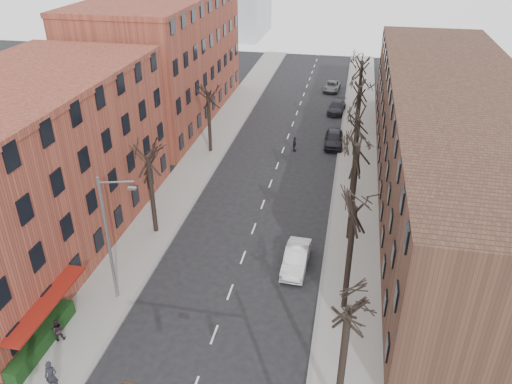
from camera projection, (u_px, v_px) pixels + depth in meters
The scene contains 22 objects.
sidewalk_left at pixel (210, 147), 54.77m from camera, with size 4.00×90.00×0.15m, color gray.
sidewalk_right at pixel (357, 159), 52.02m from camera, with size 4.00×90.00×0.15m, color gray.
building_left_near at pixel (24, 172), 36.10m from camera, with size 12.00×26.00×12.00m, color brown.
building_left_far at pixel (164, 60), 60.53m from camera, with size 12.00×28.00×14.00m, color brown.
building_right at pixel (454, 140), 43.97m from camera, with size 12.00×50.00×10.00m, color #4D3124.
awning_left at pixel (55, 336), 30.13m from camera, with size 1.20×7.00×0.15m, color maroon.
hedge at pixel (42, 340), 28.97m from camera, with size 0.80×6.00×1.00m, color #173813.
tree_right_b at pixel (344, 307), 32.36m from camera, with size 5.20×5.20×10.80m, color black, non-canonical shape.
tree_right_c at pixel (348, 239), 39.23m from camera, with size 5.20×5.20×11.60m, color black, non-canonical shape.
tree_right_d at pixel (351, 191), 46.11m from camera, with size 5.20×5.20×10.00m, color black, non-canonical shape.
tree_right_e at pixel (354, 156), 52.98m from camera, with size 5.20×5.20×10.80m, color black, non-canonical shape.
tree_right_f at pixel (356, 128), 59.85m from camera, with size 5.20×5.20×11.60m, color black, non-canonical shape.
tree_left_a at pixel (156, 232), 40.13m from camera, with size 5.20×5.20×9.50m, color black, non-canonical shape.
tree_left_b at pixel (211, 152), 53.87m from camera, with size 5.20×5.20×9.50m, color black, non-canonical shape.
streetlight at pixel (110, 235), 30.74m from camera, with size 2.45×0.22×9.03m.
silver_sedan at pixel (296, 258), 35.72m from camera, with size 1.62×4.63×1.53m, color silver.
parked_car_near at pixel (334, 138), 54.98m from camera, with size 1.98×4.93×1.68m, color black.
parked_car_mid at pixel (337, 107), 64.51m from camera, with size 1.95×4.79×1.39m, color black.
parked_car_far at pixel (332, 86), 72.73m from camera, with size 2.16×4.69×1.30m, color #585B60.
pedestrian_a at pixel (51, 376), 26.15m from camera, with size 0.68×0.45×1.86m, color black.
pedestrian_b at pixel (57, 330), 29.35m from camera, with size 0.73×0.57×1.50m, color black.
pedestrian_crossing at pixel (294, 144), 53.68m from camera, with size 0.96×0.40×1.63m, color black.
Camera 1 is at (6.86, -13.38, 22.16)m, focal length 35.00 mm.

